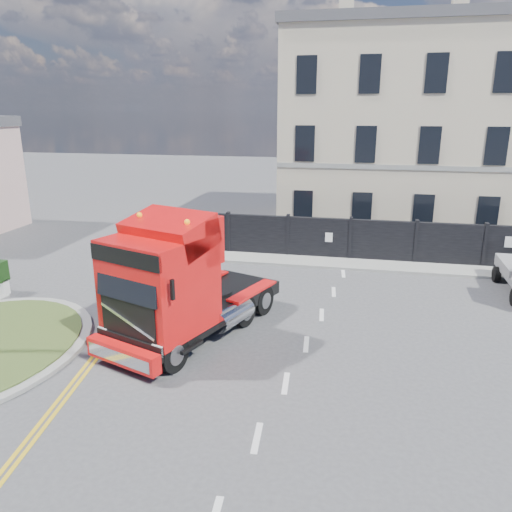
# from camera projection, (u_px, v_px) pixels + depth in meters

# --- Properties ---
(ground) EXTENTS (120.00, 120.00, 0.00)m
(ground) POSITION_uv_depth(u_px,v_px,m) (218.00, 331.00, 16.42)
(ground) COLOR #424244
(ground) RESTS_ON ground
(hoarding_fence) EXTENTS (18.80, 0.25, 2.00)m
(hoarding_fence) POSITION_uv_depth(u_px,v_px,m) (405.00, 243.00, 23.30)
(hoarding_fence) COLOR black
(hoarding_fence) RESTS_ON ground
(georgian_building) EXTENTS (12.30, 10.30, 12.80)m
(georgian_building) POSITION_uv_depth(u_px,v_px,m) (392.00, 131.00, 29.09)
(georgian_building) COLOR #BEAF97
(georgian_building) RESTS_ON ground
(pavement_far) EXTENTS (20.00, 1.60, 0.12)m
(pavement_far) POSITION_uv_depth(u_px,v_px,m) (393.00, 267.00, 22.83)
(pavement_far) COLOR gray
(pavement_far) RESTS_ON ground
(truck) EXTENTS (4.65, 7.13, 4.01)m
(truck) POSITION_uv_depth(u_px,v_px,m) (175.00, 288.00, 15.11)
(truck) COLOR black
(truck) RESTS_ON ground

